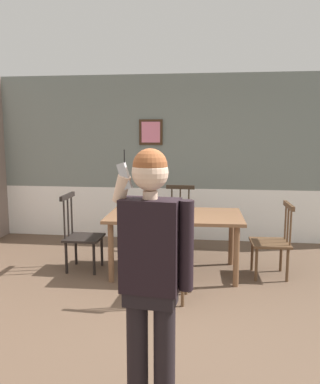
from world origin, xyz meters
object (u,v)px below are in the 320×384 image
at_px(chair_opposite_corner, 179,222).
at_px(person_figure, 152,266).
at_px(chair_by_doorway, 169,258).
at_px(chair_at_table_head, 273,241).
at_px(chair_near_window, 81,235).
at_px(dining_table, 175,221).

distance_m(chair_opposite_corner, person_figure, 3.56).
height_order(chair_by_doorway, chair_at_table_head, chair_by_doorway).
bearing_deg(person_figure, chair_near_window, -56.74).
xyz_separation_m(chair_near_window, person_figure, (1.33, -2.60, 0.51)).
bearing_deg(chair_near_window, person_figure, 27.33).
bearing_deg(person_figure, chair_opposite_corner, -82.08).
height_order(chair_near_window, chair_opposite_corner, chair_near_window).
distance_m(chair_at_table_head, chair_opposite_corner, 1.52).
xyz_separation_m(chair_by_doorway, person_figure, (0.07, -1.74, 0.50)).
bearing_deg(chair_opposite_corner, chair_near_window, 39.89).
bearing_deg(person_figure, chair_by_doorway, -81.63).
bearing_deg(chair_near_window, chair_at_table_head, 91.73).
relative_size(chair_by_doorway, chair_at_table_head, 1.11).
xyz_separation_m(chair_by_doorway, chair_opposite_corner, (-0.04, 1.78, -0.01)).
xyz_separation_m(chair_near_window, chair_opposite_corner, (1.22, 0.92, 0.00)).
bearing_deg(dining_table, person_figure, -88.12).
height_order(chair_at_table_head, chair_opposite_corner, chair_opposite_corner).
bearing_deg(chair_at_table_head, chair_by_doorway, 124.75).
distance_m(dining_table, chair_near_window, 1.26).
bearing_deg(chair_at_table_head, chair_near_window, 89.20).
bearing_deg(chair_by_doorway, dining_table, 94.37).
relative_size(chair_near_window, chair_at_table_head, 1.08).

